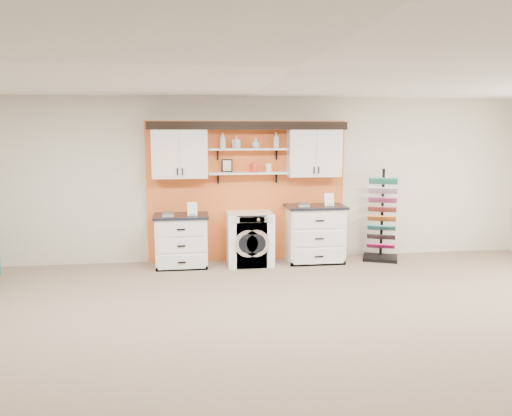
{
  "coord_description": "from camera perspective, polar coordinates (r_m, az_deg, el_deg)",
  "views": [
    {
      "loc": [
        -0.99,
        -4.51,
        2.23
      ],
      "look_at": [
        -0.07,
        2.3,
        1.17
      ],
      "focal_mm": 35.0,
      "sensor_mm": 36.0,
      "label": 1
    }
  ],
  "objects": [
    {
      "name": "accent_panel",
      "position": [
        8.6,
        -1.04,
        1.92
      ],
      "size": [
        3.4,
        0.07,
        2.4
      ],
      "primitive_type": "cube",
      "color": "orange",
      "rests_on": "wall_back"
    },
    {
      "name": "wall_back",
      "position": [
        8.61,
        -1.07,
        3.27
      ],
      "size": [
        10.0,
        0.0,
        10.0
      ],
      "primitive_type": "plane",
      "rotation": [
        1.57,
        0.0,
        0.0
      ],
      "color": "beige",
      "rests_on": "floor"
    },
    {
      "name": "soap_bottle_b",
      "position": [
        8.35,
        -2.28,
        7.57
      ],
      "size": [
        0.14,
        0.14,
        0.21
      ],
      "primitive_type": "imported",
      "rotation": [
        0.0,
        0.0,
        0.65
      ],
      "color": "silver",
      "rests_on": "shelf_upper"
    },
    {
      "name": "floor",
      "position": [
        5.13,
        4.38,
        -16.99
      ],
      "size": [
        10.0,
        10.0,
        0.0
      ],
      "primitive_type": "plane",
      "color": "#89715C",
      "rests_on": "ground"
    },
    {
      "name": "canister_red",
      "position": [
        8.41,
        -0.24,
        4.67
      ],
      "size": [
        0.11,
        0.11,
        0.16
      ],
      "primitive_type": "cylinder",
      "color": "red",
      "rests_on": "shelf_lower"
    },
    {
      "name": "base_cabinet_right",
      "position": [
        8.61,
        6.73,
        -2.93
      ],
      "size": [
        1.0,
        0.66,
        0.98
      ],
      "color": "white",
      "rests_on": "floor"
    },
    {
      "name": "dryer",
      "position": [
        8.41,
        -0.3,
        -3.47
      ],
      "size": [
        0.63,
        0.71,
        0.88
      ],
      "color": "white",
      "rests_on": "floor"
    },
    {
      "name": "soap_bottle_a",
      "position": [
        8.34,
        -3.84,
        7.72
      ],
      "size": [
        0.12,
        0.12,
        0.26
      ],
      "primitive_type": "imported",
      "rotation": [
        0.0,
        0.0,
        0.19
      ],
      "color": "silver",
      "rests_on": "shelf_upper"
    },
    {
      "name": "shelf_lower",
      "position": [
        8.4,
        -0.91,
        4.02
      ],
      "size": [
        1.32,
        0.28,
        0.03
      ],
      "primitive_type": "cube",
      "color": "white",
      "rests_on": "wall_back"
    },
    {
      "name": "ceiling",
      "position": [
        4.66,
        4.8,
        15.78
      ],
      "size": [
        10.0,
        10.0,
        0.0
      ],
      "primitive_type": "plane",
      "rotation": [
        3.14,
        0.0,
        0.0
      ],
      "color": "white",
      "rests_on": "wall_back"
    },
    {
      "name": "upper_cabinet_left",
      "position": [
        8.32,
        -8.71,
        6.29
      ],
      "size": [
        0.9,
        0.35,
        0.84
      ],
      "color": "white",
      "rests_on": "wall_back"
    },
    {
      "name": "soap_bottle_c",
      "position": [
        8.39,
        -0.04,
        7.44
      ],
      "size": [
        0.19,
        0.19,
        0.17
      ],
      "primitive_type": "imported",
      "rotation": [
        0.0,
        0.0,
        4.08
      ],
      "color": "silver",
      "rests_on": "shelf_upper"
    },
    {
      "name": "soap_bottle_d",
      "position": [
        8.44,
        2.31,
        7.75
      ],
      "size": [
        0.13,
        0.13,
        0.26
      ],
      "primitive_type": "imported",
      "rotation": [
        0.0,
        0.0,
        -2.78
      ],
      "color": "silver",
      "rests_on": "shelf_upper"
    },
    {
      "name": "sample_rack",
      "position": [
        8.96,
        14.13,
        -2.52
      ],
      "size": [
        0.72,
        0.67,
        1.58
      ],
      "rotation": [
        0.0,
        0.0,
        -0.4
      ],
      "color": "black",
      "rests_on": "floor"
    },
    {
      "name": "upper_cabinet_right",
      "position": [
        8.58,
        6.65,
        6.4
      ],
      "size": [
        0.9,
        0.35,
        0.84
      ],
      "color": "white",
      "rests_on": "wall_back"
    },
    {
      "name": "picture_frame",
      "position": [
        8.41,
        -3.33,
        4.86
      ],
      "size": [
        0.18,
        0.02,
        0.22
      ],
      "color": "black",
      "rests_on": "shelf_lower"
    },
    {
      "name": "crown_molding",
      "position": [
        8.39,
        -0.94,
        9.47
      ],
      "size": [
        3.3,
        0.41,
        0.13
      ],
      "color": "black",
      "rests_on": "wall_back"
    },
    {
      "name": "canister_cream",
      "position": [
        8.44,
        1.45,
        4.62
      ],
      "size": [
        0.1,
        0.1,
        0.14
      ],
      "primitive_type": "cylinder",
      "color": "silver",
      "rests_on": "shelf_lower"
    },
    {
      "name": "washer",
      "position": [
        8.4,
        -1.16,
        -3.49
      ],
      "size": [
        0.63,
        0.71,
        0.88
      ],
      "color": "white",
      "rests_on": "floor"
    },
    {
      "name": "shelf_upper",
      "position": [
        8.38,
        -0.92,
        6.75
      ],
      "size": [
        1.32,
        0.28,
        0.03
      ],
      "primitive_type": "cube",
      "color": "white",
      "rests_on": "wall_back"
    },
    {
      "name": "base_cabinet_left",
      "position": [
        8.35,
        -8.5,
        -3.7
      ],
      "size": [
        0.89,
        0.66,
        0.87
      ],
      "color": "white",
      "rests_on": "floor"
    }
  ]
}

